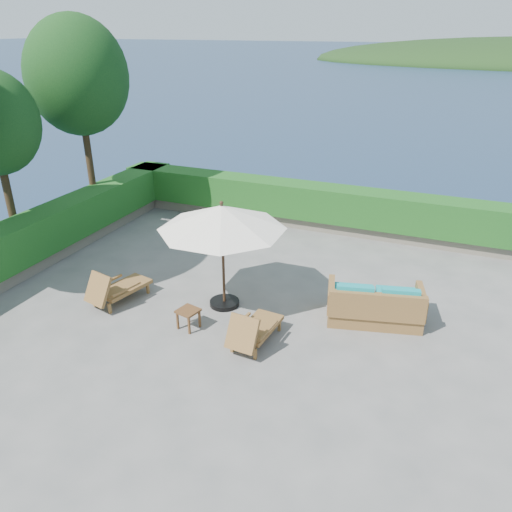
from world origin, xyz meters
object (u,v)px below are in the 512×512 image
at_px(patio_umbrella, 222,218).
at_px(side_table, 188,313).
at_px(lounge_right, 253,329).
at_px(lounge_left, 116,288).
at_px(wicker_loveseat, 375,306).

height_order(patio_umbrella, side_table, patio_umbrella).
bearing_deg(lounge_right, side_table, -176.68).
xyz_separation_m(lounge_left, lounge_right, (3.47, -0.35, -0.01)).
distance_m(lounge_left, side_table, 2.04).
relative_size(lounge_right, side_table, 3.05).
bearing_deg(side_table, lounge_right, -1.55).
height_order(lounge_left, wicker_loveseat, wicker_loveseat).
bearing_deg(patio_umbrella, wicker_loveseat, 10.13).
height_order(lounge_left, lounge_right, lounge_left).
distance_m(side_table, wicker_loveseat, 3.87).
bearing_deg(side_table, wicker_loveseat, 25.99).
xyz_separation_m(lounge_left, wicker_loveseat, (5.49, 1.38, 0.01)).
bearing_deg(patio_umbrella, lounge_right, -44.47).
xyz_separation_m(patio_umbrella, lounge_right, (1.18, -1.16, -1.72)).
distance_m(lounge_left, wicker_loveseat, 5.66).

